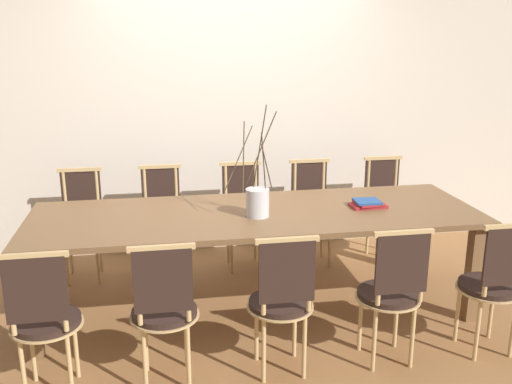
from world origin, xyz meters
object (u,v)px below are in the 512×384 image
(vase_centerpiece, at_px, (257,201))
(book_stack, at_px, (368,204))
(dining_table, at_px, (256,222))
(chair_near_center, at_px, (282,298))
(chair_far_center, at_px, (243,211))

(vase_centerpiece, height_order, book_stack, vase_centerpiece)
(dining_table, relative_size, chair_near_center, 3.47)
(chair_far_center, bearing_deg, dining_table, 88.12)
(vase_centerpiece, bearing_deg, chair_near_center, -88.84)
(book_stack, bearing_deg, chair_far_center, 133.10)
(chair_far_center, height_order, book_stack, chair_far_center)
(chair_far_center, bearing_deg, chair_near_center, 89.38)
(dining_table, distance_m, book_stack, 0.84)
(chair_far_center, height_order, vase_centerpiece, vase_centerpiece)
(chair_near_center, bearing_deg, dining_table, 90.64)
(dining_table, height_order, chair_near_center, chair_near_center)
(chair_near_center, bearing_deg, vase_centerpiece, 91.16)
(chair_near_center, bearing_deg, book_stack, 45.17)
(chair_far_center, relative_size, vase_centerpiece, 1.19)
(vase_centerpiece, bearing_deg, book_stack, 5.02)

